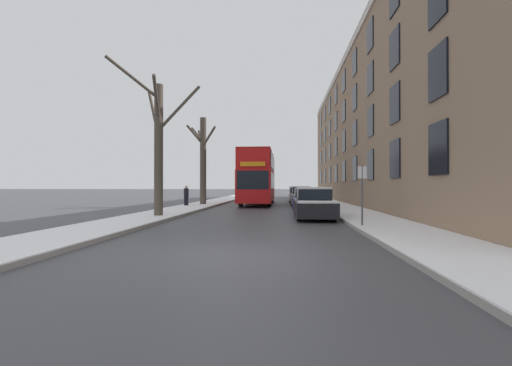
{
  "coord_description": "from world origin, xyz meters",
  "views": [
    {
      "loc": [
        1.3,
        -7.78,
        1.59
      ],
      "look_at": [
        -0.63,
        16.14,
        1.8
      ],
      "focal_mm": 24.0,
      "sensor_mm": 36.0,
      "label": 1
    }
  ],
  "objects_px": {
    "parked_car_4": "(296,194)",
    "parked_car_2": "(301,197)",
    "bare_tree_left_1": "(203,159)",
    "street_sign_post": "(362,193)",
    "bare_tree_left_0": "(158,143)",
    "parked_car_0": "(314,204)",
    "double_decker_bus": "(258,176)",
    "parked_car_1": "(306,200)",
    "pedestrian_left_sidewalk": "(186,195)",
    "parked_car_3": "(298,195)"
  },
  "relations": [
    {
      "from": "bare_tree_left_1",
      "to": "parked_car_0",
      "type": "xyz_separation_m",
      "value": [
        7.88,
        -9.85,
        -3.08
      ]
    },
    {
      "from": "parked_car_4",
      "to": "parked_car_2",
      "type": "bearing_deg",
      "value": -90.0
    },
    {
      "from": "parked_car_0",
      "to": "parked_car_4",
      "type": "distance_m",
      "value": 22.85
    },
    {
      "from": "bare_tree_left_1",
      "to": "double_decker_bus",
      "type": "distance_m",
      "value": 4.97
    },
    {
      "from": "bare_tree_left_1",
      "to": "pedestrian_left_sidewalk",
      "type": "height_order",
      "value": "bare_tree_left_1"
    },
    {
      "from": "parked_car_3",
      "to": "street_sign_post",
      "type": "xyz_separation_m",
      "value": [
        1.39,
        -21.39,
        0.68
      ]
    },
    {
      "from": "pedestrian_left_sidewalk",
      "to": "street_sign_post",
      "type": "height_order",
      "value": "street_sign_post"
    },
    {
      "from": "parked_car_1",
      "to": "pedestrian_left_sidewalk",
      "type": "height_order",
      "value": "pedestrian_left_sidewalk"
    },
    {
      "from": "double_decker_bus",
      "to": "parked_car_1",
      "type": "bearing_deg",
      "value": -61.47
    },
    {
      "from": "parked_car_1",
      "to": "parked_car_3",
      "type": "height_order",
      "value": "parked_car_3"
    },
    {
      "from": "parked_car_0",
      "to": "parked_car_2",
      "type": "relative_size",
      "value": 1.09
    },
    {
      "from": "parked_car_0",
      "to": "parked_car_3",
      "type": "height_order",
      "value": "parked_car_0"
    },
    {
      "from": "bare_tree_left_0",
      "to": "parked_car_3",
      "type": "distance_m",
      "value": 19.65
    },
    {
      "from": "bare_tree_left_1",
      "to": "parked_car_1",
      "type": "xyz_separation_m",
      "value": [
        7.88,
        -4.46,
        -3.12
      ]
    },
    {
      "from": "street_sign_post",
      "to": "parked_car_0",
      "type": "bearing_deg",
      "value": 108.39
    },
    {
      "from": "parked_car_2",
      "to": "parked_car_1",
      "type": "bearing_deg",
      "value": -90.0
    },
    {
      "from": "double_decker_bus",
      "to": "parked_car_4",
      "type": "distance_m",
      "value": 11.52
    },
    {
      "from": "double_decker_bus",
      "to": "pedestrian_left_sidewalk",
      "type": "xyz_separation_m",
      "value": [
        -5.01,
        -4.22,
        -1.58
      ]
    },
    {
      "from": "parked_car_0",
      "to": "parked_car_3",
      "type": "bearing_deg",
      "value": 90.0
    },
    {
      "from": "bare_tree_left_0",
      "to": "parked_car_4",
      "type": "height_order",
      "value": "bare_tree_left_0"
    },
    {
      "from": "bare_tree_left_1",
      "to": "street_sign_post",
      "type": "xyz_separation_m",
      "value": [
        9.27,
        -14.03,
        -2.43
      ]
    },
    {
      "from": "parked_car_3",
      "to": "parked_car_4",
      "type": "distance_m",
      "value": 5.64
    },
    {
      "from": "bare_tree_left_0",
      "to": "double_decker_bus",
      "type": "distance_m",
      "value": 13.39
    },
    {
      "from": "parked_car_4",
      "to": "pedestrian_left_sidewalk",
      "type": "relative_size",
      "value": 2.64
    },
    {
      "from": "bare_tree_left_0",
      "to": "parked_car_0",
      "type": "distance_m",
      "value": 8.18
    },
    {
      "from": "parked_car_2",
      "to": "parked_car_4",
      "type": "height_order",
      "value": "parked_car_2"
    },
    {
      "from": "parked_car_4",
      "to": "pedestrian_left_sidewalk",
      "type": "xyz_separation_m",
      "value": [
        -8.64,
        -15.0,
        0.2
      ]
    },
    {
      "from": "parked_car_1",
      "to": "street_sign_post",
      "type": "distance_m",
      "value": 9.69
    },
    {
      "from": "bare_tree_left_1",
      "to": "parked_car_1",
      "type": "bearing_deg",
      "value": -29.53
    },
    {
      "from": "parked_car_2",
      "to": "parked_car_3",
      "type": "distance_m",
      "value": 5.51
    },
    {
      "from": "bare_tree_left_0",
      "to": "bare_tree_left_1",
      "type": "bearing_deg",
      "value": 91.64
    },
    {
      "from": "pedestrian_left_sidewalk",
      "to": "street_sign_post",
      "type": "relative_size",
      "value": 0.69
    },
    {
      "from": "parked_car_0",
      "to": "bare_tree_left_0",
      "type": "bearing_deg",
      "value": -174.96
    },
    {
      "from": "bare_tree_left_1",
      "to": "street_sign_post",
      "type": "bearing_deg",
      "value": -56.55
    },
    {
      "from": "parked_car_0",
      "to": "parked_car_2",
      "type": "distance_m",
      "value": 11.7
    },
    {
      "from": "bare_tree_left_0",
      "to": "parked_car_0",
      "type": "bearing_deg",
      "value": 5.04
    },
    {
      "from": "bare_tree_left_0",
      "to": "parked_car_4",
      "type": "bearing_deg",
      "value": 72.14
    },
    {
      "from": "parked_car_0",
      "to": "pedestrian_left_sidewalk",
      "type": "relative_size",
      "value": 2.79
    },
    {
      "from": "parked_car_2",
      "to": "parked_car_0",
      "type": "bearing_deg",
      "value": -90.0
    },
    {
      "from": "bare_tree_left_1",
      "to": "parked_car_3",
      "type": "relative_size",
      "value": 1.78
    },
    {
      "from": "double_decker_bus",
      "to": "parked_car_3",
      "type": "xyz_separation_m",
      "value": [
        3.64,
        5.14,
        -1.8
      ]
    },
    {
      "from": "street_sign_post",
      "to": "double_decker_bus",
      "type": "bearing_deg",
      "value": 107.18
    },
    {
      "from": "parked_car_3",
      "to": "parked_car_2",
      "type": "bearing_deg",
      "value": -90.0
    },
    {
      "from": "parked_car_0",
      "to": "parked_car_2",
      "type": "xyz_separation_m",
      "value": [
        0.0,
        11.7,
        0.01
      ]
    },
    {
      "from": "bare_tree_left_0",
      "to": "street_sign_post",
      "type": "bearing_deg",
      "value": -21.41
    },
    {
      "from": "parked_car_0",
      "to": "parked_car_4",
      "type": "bearing_deg",
      "value": 90.0
    },
    {
      "from": "bare_tree_left_0",
      "to": "double_decker_bus",
      "type": "height_order",
      "value": "bare_tree_left_0"
    },
    {
      "from": "parked_car_3",
      "to": "bare_tree_left_0",
      "type": "bearing_deg",
      "value": -112.97
    },
    {
      "from": "parked_car_0",
      "to": "street_sign_post",
      "type": "relative_size",
      "value": 1.94
    },
    {
      "from": "parked_car_4",
      "to": "bare_tree_left_1",
      "type": "bearing_deg",
      "value": -121.21
    }
  ]
}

